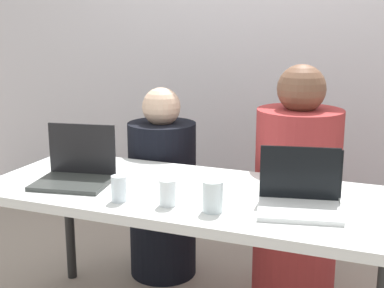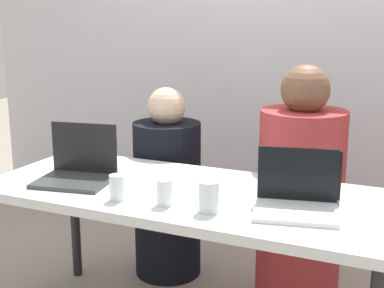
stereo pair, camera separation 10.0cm
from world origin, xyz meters
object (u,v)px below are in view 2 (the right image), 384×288
object	(u,v)px
laptop_front_right	(296,199)
water_glass_right	(209,199)
person_on_right	(300,200)
person_on_left	(167,193)
water_glass_center	(165,194)
water_glass_left	(117,189)
laptop_front_left	(78,169)
laptop_back_right	(303,185)

from	to	relation	value
laptop_front_right	water_glass_right	size ratio (longest dim) A/B	2.93
person_on_right	water_glass_right	world-z (taller)	person_on_right
person_on_left	person_on_right	world-z (taller)	person_on_right
person_on_left	water_glass_center	xyz separation A→B (m)	(0.37, -0.76, 0.28)
water_glass_center	water_glass_left	world-z (taller)	same
laptop_front_left	person_on_right	bearing A→B (deg)	26.43
laptop_front_left	person_on_left	bearing A→B (deg)	69.07
laptop_front_right	water_glass_center	world-z (taller)	laptop_front_right
person_on_right	laptop_back_right	distance (m)	0.50
water_glass_left	water_glass_center	bearing A→B (deg)	7.35
laptop_front_left	water_glass_right	xyz separation A→B (m)	(0.67, -0.13, -0.00)
person_on_right	laptop_front_right	size ratio (longest dim) A/B	3.46
laptop_back_right	person_on_left	bearing A→B (deg)	-40.06
water_glass_right	laptop_front_right	bearing A→B (deg)	25.25
laptop_front_left	water_glass_right	world-z (taller)	laptop_front_left
laptop_front_right	water_glass_left	bearing A→B (deg)	-178.45
laptop_front_left	water_glass_center	distance (m)	0.51
water_glass_left	laptop_front_right	bearing A→B (deg)	13.83
person_on_left	person_on_right	size ratio (longest dim) A/B	0.88
person_on_right	laptop_front_right	distance (m)	0.67
laptop_front_right	laptop_back_right	distance (m)	0.18
laptop_back_right	laptop_front_left	world-z (taller)	laptop_front_left
laptop_front_right	laptop_back_right	world-z (taller)	laptop_front_right
person_on_left	laptop_back_right	distance (m)	0.98
laptop_back_right	water_glass_center	world-z (taller)	laptop_back_right
water_glass_center	water_glass_left	xyz separation A→B (m)	(-0.20, -0.03, 0.00)
laptop_back_right	laptop_front_left	bearing A→B (deg)	-0.86
laptop_front_right	water_glass_center	distance (m)	0.49
laptop_front_right	laptop_back_right	size ratio (longest dim) A/B	1.06
laptop_front_left	water_glass_center	size ratio (longest dim) A/B	3.43
water_glass_right	water_glass_left	distance (m)	0.38
person_on_left	laptop_front_right	distance (m)	1.09
water_glass_right	person_on_left	bearing A→B (deg)	126.30
laptop_back_right	laptop_front_left	size ratio (longest dim) A/B	0.93
water_glass_center	water_glass_right	bearing A→B (deg)	0.49
person_on_left	laptop_front_right	world-z (taller)	person_on_left
laptop_front_right	water_glass_left	size ratio (longest dim) A/B	3.36
laptop_front_right	laptop_front_left	bearing A→B (deg)	168.49
person_on_left	water_glass_center	world-z (taller)	person_on_left
laptop_front_left	water_glass_left	xyz separation A→B (m)	(0.30, -0.15, -0.01)
person_on_left	water_glass_center	size ratio (longest dim) A/B	10.27
laptop_back_right	water_glass_left	world-z (taller)	laptop_back_right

